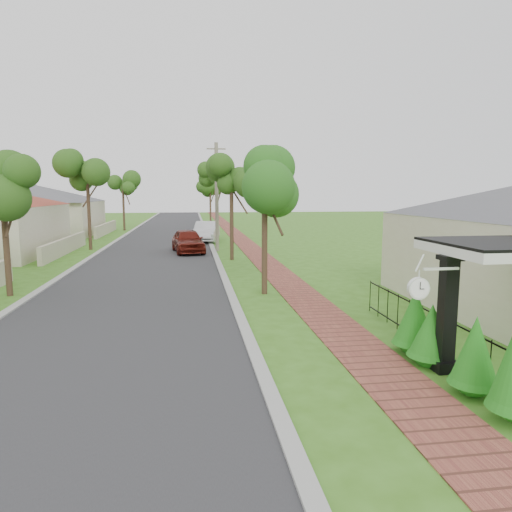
{
  "coord_description": "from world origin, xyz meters",
  "views": [
    {
      "loc": [
        -0.78,
        -9.71,
        3.8
      ],
      "look_at": [
        1.56,
        6.66,
        1.5
      ],
      "focal_mm": 32.0,
      "sensor_mm": 36.0,
      "label": 1
    }
  ],
  "objects": [
    {
      "name": "hedge_row",
      "position": [
        4.45,
        -1.43,
        0.78
      ],
      "size": [
        0.91,
        4.34,
        2.09
      ],
      "color": "#167116",
      "rests_on": "ground"
    },
    {
      "name": "picket_fence",
      "position": [
        4.9,
        -0.0,
        0.53
      ],
      "size": [
        0.03,
        8.02,
        1.0
      ],
      "color": "black",
      "rests_on": "ground"
    },
    {
      "name": "sidewalk",
      "position": [
        3.25,
        20.0,
        0.0
      ],
      "size": [
        1.5,
        120.0,
        0.03
      ],
      "primitive_type": "cube",
      "color": "#99523D",
      "rests_on": "ground"
    },
    {
      "name": "ground",
      "position": [
        0.0,
        0.0,
        0.0
      ],
      "size": [
        160.0,
        160.0,
        0.0
      ],
      "primitive_type": "plane",
      "color": "#3A6B19",
      "rests_on": "ground"
    },
    {
      "name": "near_tree",
      "position": [
        1.93,
        7.0,
        3.95
      ],
      "size": [
        1.94,
        1.94,
        4.97
      ],
      "color": "#382619",
      "rests_on": "ground"
    },
    {
      "name": "parked_car_red",
      "position": [
        -1.0,
        19.54,
        0.75
      ],
      "size": [
        2.37,
        4.6,
        1.49
      ],
      "primitive_type": "imported",
      "rotation": [
        0.0,
        0.0,
        0.14
      ],
      "color": "#5A150D",
      "rests_on": "ground"
    },
    {
      "name": "utility_pole",
      "position": [
        0.9,
        20.0,
        3.54
      ],
      "size": [
        1.2,
        0.24,
        6.97
      ],
      "color": "gray",
      "rests_on": "ground"
    },
    {
      "name": "street_trees",
      "position": [
        -2.87,
        26.84,
        4.54
      ],
      "size": [
        10.7,
        37.65,
        5.89
      ],
      "color": "#382619",
      "rests_on": "ground"
    },
    {
      "name": "far_house_grey",
      "position": [
        -14.97,
        34.0,
        2.34
      ],
      "size": [
        15.56,
        15.56,
        4.6
      ],
      "color": "beige",
      "rests_on": "ground"
    },
    {
      "name": "parked_car_white",
      "position": [
        0.4,
        25.96,
        0.78
      ],
      "size": [
        2.35,
        4.91,
        1.55
      ],
      "primitive_type": "imported",
      "rotation": [
        0.0,
        0.0,
        -0.16
      ],
      "color": "silver",
      "rests_on": "ground"
    },
    {
      "name": "kerb_left",
      "position": [
        -6.65,
        20.0,
        0.0
      ],
      "size": [
        0.3,
        120.0,
        0.1
      ],
      "primitive_type": "cube",
      "color": "#9E9E99",
      "rests_on": "ground"
    },
    {
      "name": "road",
      "position": [
        -3.0,
        20.0,
        0.0
      ],
      "size": [
        7.0,
        120.0,
        0.02
      ],
      "primitive_type": "cube",
      "color": "#28282B",
      "rests_on": "ground"
    },
    {
      "name": "kerb_right",
      "position": [
        0.65,
        20.0,
        0.0
      ],
      "size": [
        0.3,
        120.0,
        0.1
      ],
      "primitive_type": "cube",
      "color": "#9E9E99",
      "rests_on": "ground"
    },
    {
      "name": "porch_post",
      "position": [
        4.55,
        -1.0,
        1.12
      ],
      "size": [
        0.48,
        0.48,
        2.52
      ],
      "color": "black",
      "rests_on": "ground"
    },
    {
      "name": "station_clock",
      "position": [
        3.7,
        -1.4,
        1.95
      ],
      "size": [
        1.06,
        0.13,
        0.63
      ],
      "color": "white",
      "rests_on": "ground"
    }
  ]
}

